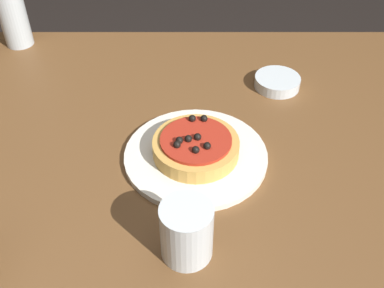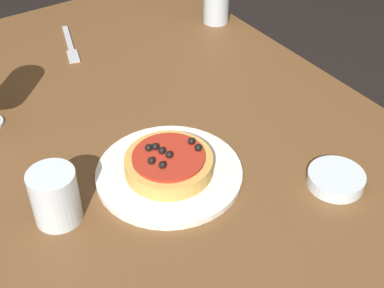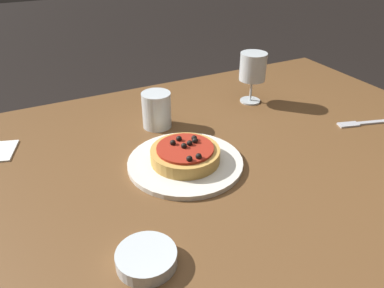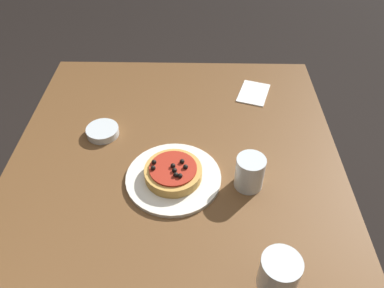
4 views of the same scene
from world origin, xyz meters
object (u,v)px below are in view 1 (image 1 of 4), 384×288
(dinner_plate, at_px, (197,155))
(water_cup, at_px, (187,231))
(dining_table, at_px, (153,186))
(side_bowl, at_px, (278,82))
(pizza, at_px, (197,146))

(dinner_plate, bearing_deg, water_cup, -94.10)
(dining_table, height_order, side_bowl, side_bowl)
(dinner_plate, xyz_separation_m, side_bowl, (0.19, 0.24, 0.01))
(dinner_plate, height_order, pizza, pizza)
(dining_table, bearing_deg, side_bowl, 40.87)
(water_cup, bearing_deg, side_bowl, 65.67)
(dinner_plate, distance_m, side_bowl, 0.30)
(dinner_plate, xyz_separation_m, pizza, (-0.00, 0.00, 0.02))
(dinner_plate, bearing_deg, dining_table, -179.07)
(dinner_plate, distance_m, pizza, 0.02)
(water_cup, relative_size, side_bowl, 0.96)
(pizza, height_order, side_bowl, pizza)
(dining_table, xyz_separation_m, pizza, (0.09, 0.00, 0.11))
(dining_table, distance_m, dinner_plate, 0.12)
(pizza, xyz_separation_m, water_cup, (-0.02, -0.21, 0.02))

